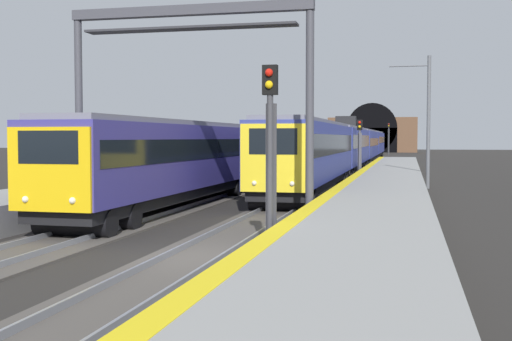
# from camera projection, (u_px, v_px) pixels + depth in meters

# --- Properties ---
(ground_plane) EXTENTS (320.00, 320.00, 0.00)m
(ground_plane) POSITION_uv_depth(u_px,v_px,m) (197.00, 259.00, 16.44)
(ground_plane) COLOR #282623
(platform_right) EXTENTS (112.00, 3.83, 1.01)m
(platform_right) POSITION_uv_depth(u_px,v_px,m) (357.00, 246.00, 15.49)
(platform_right) COLOR gray
(platform_right) RESTS_ON ground_plane
(platform_right_edge_strip) EXTENTS (112.00, 0.50, 0.01)m
(platform_right_edge_strip) POSITION_uv_depth(u_px,v_px,m) (289.00, 223.00, 15.85)
(platform_right_edge_strip) COLOR yellow
(platform_right_edge_strip) RESTS_ON platform_right
(track_main_line) EXTENTS (160.00, 2.68, 0.21)m
(track_main_line) POSITION_uv_depth(u_px,v_px,m) (197.00, 258.00, 16.44)
(track_main_line) COLOR #4C4742
(track_main_line) RESTS_ON ground_plane
(track_adjacent_line) EXTENTS (160.00, 2.96, 0.21)m
(track_adjacent_line) POSITION_uv_depth(u_px,v_px,m) (30.00, 250.00, 17.54)
(track_adjacent_line) COLOR #4C4742
(track_adjacent_line) RESTS_ON ground_plane
(train_main_approaching) EXTENTS (80.83, 2.81, 4.91)m
(train_main_approaching) POSITION_uv_depth(u_px,v_px,m) (355.00, 146.00, 64.38)
(train_main_approaching) COLOR navy
(train_main_approaching) RESTS_ON ground_plane
(train_adjacent_platform) EXTENTS (58.64, 2.98, 4.72)m
(train_adjacent_platform) POSITION_uv_depth(u_px,v_px,m) (268.00, 150.00, 47.07)
(train_adjacent_platform) COLOR navy
(train_adjacent_platform) RESTS_ON ground_plane
(railway_signal_near) EXTENTS (0.39, 0.38, 4.92)m
(railway_signal_near) POSITION_uv_depth(u_px,v_px,m) (270.00, 145.00, 16.42)
(railway_signal_near) COLOR #38383D
(railway_signal_near) RESTS_ON ground_plane
(railway_signal_mid) EXTENTS (0.39, 0.38, 4.38)m
(railway_signal_mid) POSITION_uv_depth(u_px,v_px,m) (360.00, 145.00, 46.27)
(railway_signal_mid) COLOR #4C4C54
(railway_signal_mid) RESTS_ON ground_plane
(railway_signal_far) EXTENTS (0.39, 0.38, 5.66)m
(railway_signal_far) POSITION_uv_depth(u_px,v_px,m) (389.00, 137.00, 112.77)
(railway_signal_far) COLOR #38383D
(railway_signal_far) RESTS_ON ground_plane
(overhead_signal_gantry) EXTENTS (0.70, 8.89, 7.75)m
(overhead_signal_gantry) POSITION_uv_depth(u_px,v_px,m) (189.00, 61.00, 22.85)
(overhead_signal_gantry) COLOR #3F3F47
(overhead_signal_gantry) RESTS_ON ground_plane
(tunnel_portal) EXTENTS (2.95, 18.68, 10.46)m
(tunnel_portal) POSITION_uv_depth(u_px,v_px,m) (372.00, 135.00, 137.45)
(tunnel_portal) COLOR brown
(tunnel_portal) RESTS_ON ground_plane
(catenary_mast_near) EXTENTS (0.22, 2.48, 8.04)m
(catenary_mast_near) POSITION_uv_depth(u_px,v_px,m) (428.00, 120.00, 39.10)
(catenary_mast_near) COLOR #595B60
(catenary_mast_near) RESTS_ON ground_plane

